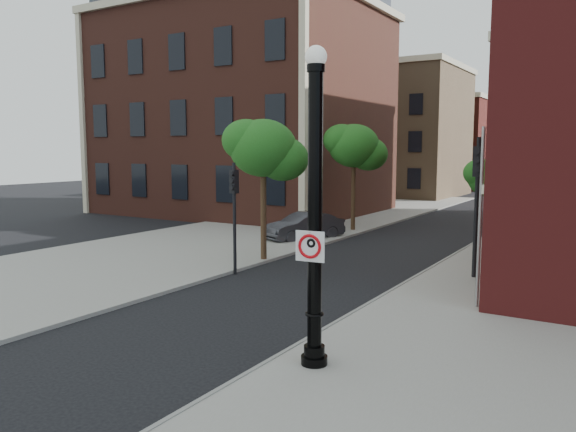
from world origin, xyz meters
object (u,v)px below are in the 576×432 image
Objects in this scene: no_parking_sign at (310,246)px; traffic_signal_right at (477,185)px; traffic_signal_left at (234,200)px; lamppost at (315,225)px; parked_car at (304,226)px.

traffic_signal_right is at bearing 79.08° from no_parking_sign.
no_parking_sign is at bearing -100.15° from traffic_signal_right.
traffic_signal_left reaches higher than no_parking_sign.
traffic_signal_right reaches higher than no_parking_sign.
lamppost is at bearing -100.15° from traffic_signal_right.
no_parking_sign is 17.03m from parked_car.
traffic_signal_right reaches higher than traffic_signal_left.
lamppost reaches higher than no_parking_sign.
traffic_signal_left is at bearing -160.01° from traffic_signal_right.
lamppost reaches higher than traffic_signal_left.
traffic_signal_left is (-6.85, 6.31, -0.29)m from lamppost.
lamppost is 1.32× the size of traffic_signal_right.
traffic_signal_left is at bearing 137.34° from lamppost.
traffic_signal_left is (-6.83, 6.48, 0.11)m from no_parking_sign.
traffic_signal_left is at bearing -53.61° from parked_car.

